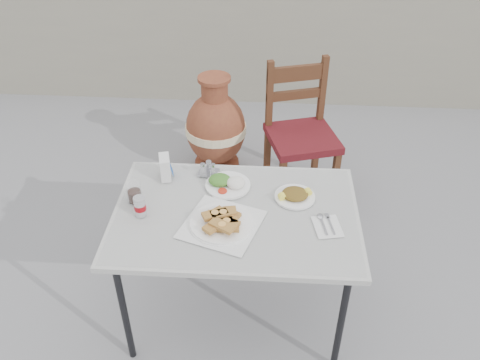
# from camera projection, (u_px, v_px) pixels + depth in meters

# --- Properties ---
(ground) EXTENTS (80.00, 80.00, 0.00)m
(ground) POSITION_uv_depth(u_px,v_px,m) (251.00, 301.00, 2.86)
(ground) COLOR slate
(ground) RESTS_ON ground
(cafe_table) EXTENTS (1.17, 0.79, 0.71)m
(cafe_table) POSITION_uv_depth(u_px,v_px,m) (236.00, 220.00, 2.42)
(cafe_table) COLOR black
(cafe_table) RESTS_ON ground
(pide_plate) EXTENTS (0.42, 0.42, 0.07)m
(pide_plate) POSITION_uv_depth(u_px,v_px,m) (222.00, 219.00, 2.30)
(pide_plate) COLOR silver
(pide_plate) RESTS_ON cafe_table
(salad_rice_plate) EXTENTS (0.23, 0.23, 0.06)m
(salad_rice_plate) POSITION_uv_depth(u_px,v_px,m) (227.00, 183.00, 2.54)
(salad_rice_plate) COLOR white
(salad_rice_plate) RESTS_ON cafe_table
(salad_chopped_plate) EXTENTS (0.20, 0.20, 0.04)m
(salad_chopped_plate) POSITION_uv_depth(u_px,v_px,m) (295.00, 195.00, 2.47)
(salad_chopped_plate) COLOR white
(salad_chopped_plate) RESTS_ON cafe_table
(soda_can) EXTENTS (0.06, 0.06, 0.10)m
(soda_can) POSITION_uv_depth(u_px,v_px,m) (140.00, 206.00, 2.35)
(soda_can) COLOR silver
(soda_can) RESTS_ON cafe_table
(cola_glass) EXTENTS (0.07, 0.07, 0.10)m
(cola_glass) POSITION_uv_depth(u_px,v_px,m) (134.00, 194.00, 2.43)
(cola_glass) COLOR white
(cola_glass) RESTS_ON cafe_table
(napkin_holder) EXTENTS (0.08, 0.11, 0.12)m
(napkin_holder) POSITION_uv_depth(u_px,v_px,m) (165.00, 167.00, 2.58)
(napkin_holder) COLOR silver
(napkin_holder) RESTS_ON cafe_table
(condiment_caddy) EXTENTS (0.11, 0.09, 0.07)m
(condiment_caddy) POSITION_uv_depth(u_px,v_px,m) (208.00, 170.00, 2.62)
(condiment_caddy) COLOR #ADADB3
(condiment_caddy) RESTS_ON cafe_table
(cutlery_napkin) EXTENTS (0.15, 0.18, 0.01)m
(cutlery_napkin) POSITION_uv_depth(u_px,v_px,m) (326.00, 225.00, 2.31)
(cutlery_napkin) COLOR silver
(cutlery_napkin) RESTS_ON cafe_table
(chair) EXTENTS (0.53, 0.53, 0.96)m
(chair) POSITION_uv_depth(u_px,v_px,m) (301.00, 133.00, 3.36)
(chair) COLOR #3B1E10
(chair) RESTS_ON ground
(terracotta_urn) EXTENTS (0.44, 0.44, 0.77)m
(terracotta_urn) POSITION_uv_depth(u_px,v_px,m) (216.00, 129.00, 3.67)
(terracotta_urn) COLOR brown
(terracotta_urn) RESTS_ON ground
(back_wall) EXTENTS (6.00, 0.25, 1.20)m
(back_wall) POSITION_uv_depth(u_px,v_px,m) (266.00, 35.00, 4.50)
(back_wall) COLOR gray
(back_wall) RESTS_ON ground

